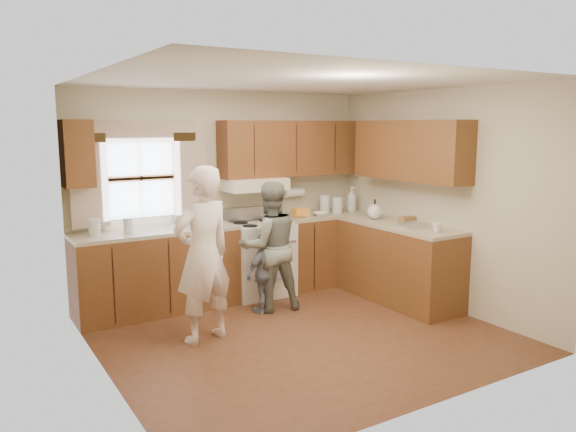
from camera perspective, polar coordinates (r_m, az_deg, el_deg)
room at (r=5.48m, az=1.29°, el=0.38°), size 3.80×3.80×3.80m
kitchen_fixtures at (r=6.77m, az=0.73°, el=-1.46°), size 3.80×2.25×2.15m
stove at (r=7.00m, az=-3.03°, el=-4.24°), size 0.76×0.67×1.07m
woman_left at (r=5.47m, az=-8.62°, el=-3.92°), size 0.70×0.54×1.72m
woman_right at (r=6.36m, az=-1.86°, el=-3.09°), size 0.81×0.68×1.47m
child at (r=6.34m, az=-2.39°, el=-5.78°), size 0.57×0.37×0.91m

